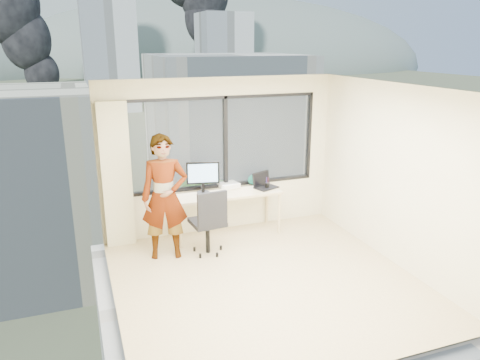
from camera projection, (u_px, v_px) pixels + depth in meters
name	position (u px, v px, depth m)	size (l,w,h in m)	color
floor	(265.00, 279.00, 6.34)	(4.00, 4.00, 0.01)	tan
ceiling	(268.00, 88.00, 5.59)	(4.00, 4.00, 0.01)	white
wall_front	(353.00, 254.00, 4.17)	(4.00, 0.01, 2.60)	beige
wall_left	(107.00, 208.00, 5.31)	(0.01, 4.00, 2.60)	beige
wall_right	(394.00, 175.00, 6.62)	(0.01, 4.00, 2.60)	beige
window_wall	(222.00, 142.00, 7.72)	(3.30, 0.16, 1.55)	black
curtain	(116.00, 176.00, 7.14)	(0.45, 0.14, 2.30)	beige
desk	(227.00, 214.00, 7.73)	(1.80, 0.60, 0.75)	#CBB688
chair	(207.00, 220.00, 7.01)	(0.55, 0.55, 1.07)	black
person	(165.00, 197.00, 6.79)	(0.69, 0.45, 1.88)	#2D2D33
monitor	(203.00, 177.00, 7.51)	(0.54, 0.12, 0.54)	black
game_console	(229.00, 185.00, 7.88)	(0.32, 0.27, 0.08)	white
laptop	(266.00, 181.00, 7.81)	(0.37, 0.40, 0.24)	black
cellphone	(213.00, 195.00, 7.48)	(0.11, 0.05, 0.01)	black
pen_cup	(267.00, 186.00, 7.82)	(0.08, 0.08, 0.10)	black
handbag	(254.00, 179.00, 8.01)	(0.25, 0.13, 0.19)	#0D4F41
exterior_ground	(82.00, 112.00, 118.36)	(400.00, 400.00, 0.04)	#515B3D
near_bldg_b	(226.00, 137.00, 46.20)	(14.00, 13.00, 16.00)	white
near_bldg_c	(438.00, 175.00, 43.96)	(12.00, 10.00, 10.00)	#F1EACA
far_tower_b	(109.00, 51.00, 116.68)	(13.00, 13.00, 30.00)	silver
far_tower_c	(224.00, 56.00, 147.38)	(15.00, 15.00, 26.00)	silver
hill_b	(219.00, 67.00, 331.14)	(300.00, 220.00, 96.00)	slate
tree_b	(204.00, 270.00, 26.58)	(7.60, 7.60, 9.00)	#224717
tree_c	(305.00, 154.00, 52.14)	(8.40, 8.40, 10.00)	#224717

